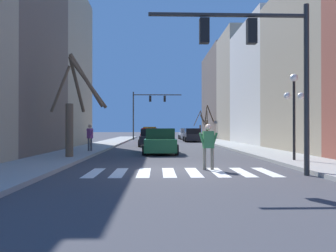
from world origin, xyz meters
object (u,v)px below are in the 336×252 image
car_at_intersection (149,136)px  pedestrian_crossing_street (208,143)px  traffic_signal_near (262,52)px  street_tree_right_near (201,125)px  traffic_signal_far (147,105)px  car_driving_away_lane (160,142)px  street_tree_right_far (75,107)px  street_tree_right_mid (207,123)px  car_parked_left_far (192,135)px  car_parked_right_far (186,134)px  street_lamp_right_corner (294,99)px  car_parked_right_near (150,134)px  car_parked_left_mid (150,138)px  pedestrian_waiting_at_curb (90,135)px

car_at_intersection → pedestrian_crossing_street: size_ratio=2.56×
traffic_signal_near → street_tree_right_near: (2.94, 37.14, -2.11)m
car_at_intersection → pedestrian_crossing_street: (2.85, -23.91, 0.29)m
traffic_signal_far → car_driving_away_lane: size_ratio=1.52×
street_tree_right_far → street_tree_right_mid: bearing=68.8°
car_parked_left_far → pedestrian_crossing_street: pedestrian_crossing_street is taller
traffic_signal_near → car_parked_right_far: 36.71m
street_lamp_right_corner → car_parked_right_near: bearing=103.8°
car_at_intersection → traffic_signal_far: bearing=-176.5°
car_parked_right_near → car_parked_left_far: (5.21, -6.12, -0.08)m
street_lamp_right_corner → car_parked_left_mid: size_ratio=0.83×
car_parked_left_far → street_tree_right_mid: size_ratio=0.95×
traffic_signal_far → street_tree_right_near: (7.93, 2.43, -2.76)m
car_parked_left_mid → street_tree_right_near: street_tree_right_near is taller
street_lamp_right_corner → car_parked_right_near: street_lamp_right_corner is taller
street_tree_right_mid → street_tree_right_near: street_tree_right_mid is taller
car_parked_right_far → street_tree_right_near: (2.31, 0.60, 1.33)m
traffic_signal_near → car_parked_left_mid: size_ratio=1.23×
car_parked_left_far → car_at_intersection: (-5.04, -2.20, 0.01)m
car_parked_right_near → street_tree_right_mid: (8.25, 1.99, 1.51)m
traffic_signal_far → car_parked_left_far: size_ratio=1.48×
car_driving_away_lane → street_tree_right_mid: (7.03, 26.02, 1.58)m
pedestrian_waiting_at_curb → car_parked_left_far: bearing=-70.7°
car_parked_right_near → car_at_intersection: size_ratio=1.03×
traffic_signal_far → traffic_signal_near: bearing=-81.8°
traffic_signal_far → street_tree_right_mid: traffic_signal_far is taller
street_lamp_right_corner → pedestrian_crossing_street: size_ratio=2.24×
car_parked_right_near → car_parked_right_far: size_ratio=1.00×
car_parked_left_mid → street_tree_right_near: size_ratio=1.16×
car_driving_away_lane → car_parked_right_far: bearing=171.5°
street_tree_right_mid → street_tree_right_near: bearing=119.0°
street_tree_right_mid → pedestrian_crossing_street: bearing=-98.7°
car_parked_left_mid → car_parked_right_far: 18.62m
traffic_signal_near → street_lamp_right_corner: traffic_signal_near is taller
car_driving_away_lane → street_tree_right_far: street_tree_right_far is taller
car_parked_left_far → street_tree_right_far: (-8.44, -21.47, 1.96)m
car_driving_away_lane → pedestrian_waiting_at_curb: bearing=-93.8°
car_parked_left_far → car_parked_right_far: bearing=-0.0°
car_parked_right_far → street_tree_right_mid: size_ratio=0.96×
traffic_signal_near → street_tree_right_far: 10.11m
car_parked_left_far → street_tree_right_far: street_tree_right_far is taller
traffic_signal_near → car_parked_right_far: traffic_signal_near is taller
traffic_signal_far → street_tree_right_near: bearing=17.1°
car_driving_away_lane → car_parked_right_far: 27.04m
car_driving_away_lane → traffic_signal_near: bearing=18.9°
street_lamp_right_corner → car_at_intersection: bearing=108.3°
street_lamp_right_corner → street_tree_right_mid: street_tree_right_mid is taller
traffic_signal_far → car_parked_right_far: (5.62, 1.84, -4.09)m
car_parked_right_near → pedestrian_crossing_street: bearing=5.3°
car_parked_right_far → pedestrian_crossing_street: pedestrian_crossing_street is taller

